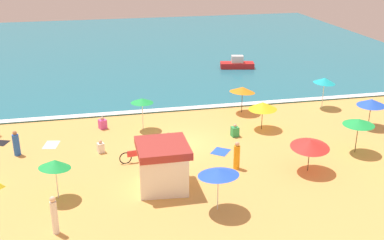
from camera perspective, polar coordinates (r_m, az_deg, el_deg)
The scene contains 24 objects.
ground_plane at distance 29.50m, azimuth -1.05°, elevation -2.95°, with size 60.00×60.00×0.00m, color #E0A856.
ocean_water at distance 55.98m, azimuth -6.74°, elevation 8.59°, with size 60.00×44.00×0.10m, color teal.
wave_breaker_foam at distance 35.22m, azimuth -3.06°, elevation 1.29°, with size 57.00×0.70×0.01m, color white.
lifeguard_cabana at distance 24.15m, azimuth -3.53°, elevation -5.48°, with size 2.61×2.75×2.39m.
beach_umbrella_0 at distance 23.75m, azimuth -16.24°, elevation -5.11°, with size 2.17×2.16×2.16m.
beach_umbrella_2 at distance 36.59m, azimuth 15.71°, elevation 4.61°, with size 2.25×2.24×2.38m.
beach_umbrella_3 at distance 21.82m, azimuth 3.19°, elevation -6.30°, with size 2.56×2.57×2.24m.
beach_umbrella_4 at distance 34.51m, azimuth 6.11°, elevation 3.67°, with size 2.59×2.59×2.03m.
beach_umbrella_5 at distance 33.84m, azimuth 20.84°, elevation 2.01°, with size 2.57×2.57×2.00m.
beach_umbrella_6 at distance 31.65m, azimuth 8.54°, elevation 1.71°, with size 2.52×2.51×1.92m.
beach_umbrella_7 at distance 31.27m, azimuth -6.05°, elevation 2.33°, with size 2.11×2.11×2.20m.
beach_umbrella_8 at distance 29.37m, azimuth 19.49°, elevation -0.22°, with size 2.62×2.62×2.15m.
beach_umbrella_9 at distance 26.33m, azimuth 14.08°, elevation -2.77°, with size 2.64×2.67×1.97m.
parked_bicycle at distance 27.25m, azimuth -6.90°, elevation -4.33°, with size 1.81×0.28×0.76m.
beachgoer_1 at distance 28.79m, azimuth -10.96°, elevation -3.24°, with size 0.47×0.47×0.80m.
beachgoer_2 at distance 32.34m, azimuth -10.74°, elevation -0.43°, with size 0.61×0.61×0.86m.
beachgoer_5 at distance 30.66m, azimuth 5.20°, elevation -1.36°, with size 0.50×0.50×0.85m.
beachgoer_6 at distance 21.50m, azimuth -16.27°, elevation -10.97°, with size 0.38×0.38×1.82m.
beachgoer_7 at distance 29.65m, azimuth -20.45°, elevation -2.73°, with size 0.53×0.53×1.54m.
beachgoer_8 at distance 26.29m, azimuth 5.42°, elevation -4.35°, with size 0.41×0.41×1.61m.
beachgoer_9 at distance 29.26m, azimuth -2.84°, elevation -2.41°, with size 0.50×0.50×0.84m.
beach_towel_1 at distance 30.68m, azimuth -16.62°, elevation -2.88°, with size 1.08×1.40×0.01m.
beach_towel_2 at distance 28.54m, azimuth 3.47°, elevation -3.83°, with size 1.42×1.45×0.01m.
small_boat_0 at distance 46.84m, azimuth 5.47°, elevation 6.76°, with size 3.44×1.85×1.23m.
Camera 1 is at (-5.20, -26.44, 12.00)m, focal length 44.19 mm.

